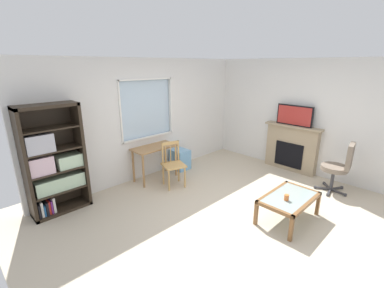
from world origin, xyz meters
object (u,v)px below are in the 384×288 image
Objects in this scene: desk_under_window at (155,152)px; office_chair at (340,165)px; bookshelf at (53,164)px; plastic_drawer_unit at (180,159)px; tv at (295,115)px; sippy_cup at (286,197)px; wooden_chair at (173,164)px; fireplace at (291,148)px; coffee_table at (289,200)px.

desk_under_window is 3.64m from office_chair.
bookshelf is 2.77m from plastic_drawer_unit.
tv is 0.80× the size of office_chair.
bookshelf is at bearing 129.50° from sippy_cup.
wooden_chair is 0.90× the size of office_chair.
bookshelf is 1.89× the size of desk_under_window.
fireplace reaches higher than wooden_chair.
bookshelf is at bearing 131.37° from coffee_table.
wooden_chair is at bearing 102.56° from coffee_table.
desk_under_window is 2.06× the size of plastic_drawer_unit.
bookshelf reaches higher than office_chair.
bookshelf is 4.90m from tv.
desk_under_window is at bearing 101.52° from coffee_table.
sippy_cup is at bearing -97.02° from plastic_drawer_unit.
tv is 8.92× the size of sippy_cup.
bookshelf is 1.80× the size of coffee_table.
desk_under_window is 0.96× the size of office_chair.
desk_under_window is at bearing -3.24° from bookshelf.
wooden_chair is at bearing 98.88° from sippy_cup.
sippy_cup is at bearing -155.88° from fireplace.
fireplace is 0.76m from tv.
desk_under_window reaches higher than coffee_table.
office_chair is 0.99× the size of coffee_table.
bookshelf is 1.81× the size of office_chair.
plastic_drawer_unit is at bearing 85.88° from coffee_table.
office_chair reaches higher than plastic_drawer_unit.
fireplace is 1.25m from office_chair.
sippy_cup reaches higher than coffee_table.
tv is (2.55, -1.79, 0.68)m from desk_under_window.
fireplace reaches higher than sippy_cup.
office_chair is (4.07, -3.07, -0.29)m from bookshelf.
bookshelf reaches higher than coffee_table.
sippy_cup is (0.41, -2.75, -0.16)m from desk_under_window.
plastic_drawer_unit is (0.69, 0.57, -0.23)m from wooden_chair.
sippy_cup is at bearing -50.50° from bookshelf.
desk_under_window is at bearing 98.53° from sippy_cup.
coffee_table is at bearing -77.44° from wooden_chair.
bookshelf reaches higher than sippy_cup.
sippy_cup is (-1.71, 0.21, -0.10)m from office_chair.
bookshelf is 2.25× the size of tv.
fireplace is 1.58× the size of tv.
sippy_cup is at bearing -172.97° from coffee_table.
tv is 2.49m from sippy_cup.
fireplace is at bearing 25.22° from coffee_table.
coffee_table is 11.17× the size of sippy_cup.
office_chair is at bearing -8.16° from coffee_table.
office_chair is at bearing -109.93° from tv.
bookshelf is 1.42× the size of fireplace.
coffee_table is (0.49, -2.22, -0.11)m from wooden_chair.
desk_under_window is 1.19× the size of tv.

